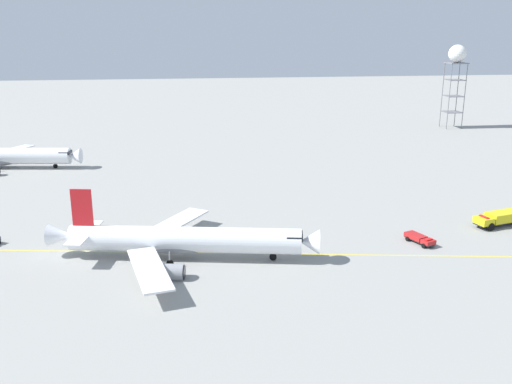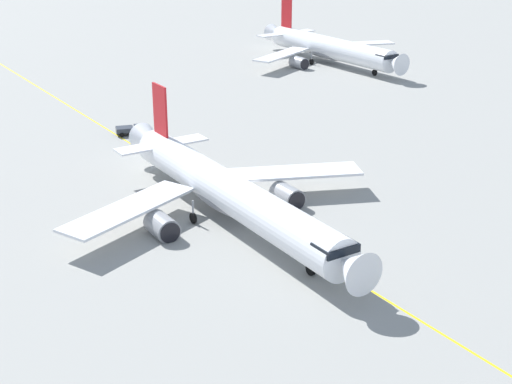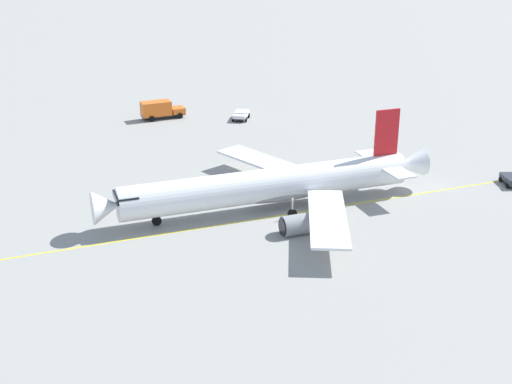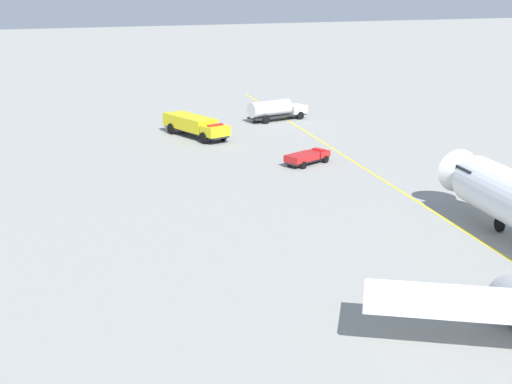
{
  "view_description": "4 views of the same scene",
  "coord_description": "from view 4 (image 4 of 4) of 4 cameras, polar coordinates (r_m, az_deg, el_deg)",
  "views": [
    {
      "loc": [
        86.0,
        1.4,
        34.53
      ],
      "look_at": [
        -13.68,
        14.47,
        4.86
      ],
      "focal_mm": 39.93,
      "sensor_mm": 36.0,
      "label": 1
    },
    {
      "loc": [
        49.63,
        53.74,
        30.72
      ],
      "look_at": [
        0.88,
        1.11,
        2.26
      ],
      "focal_mm": 53.04,
      "sensor_mm": 36.0,
      "label": 2
    },
    {
      "loc": [
        -59.11,
        39.96,
        32.24
      ],
      "look_at": [
        5.39,
        2.2,
        2.06
      ],
      "focal_mm": 47.62,
      "sensor_mm": 36.0,
      "label": 3
    },
    {
      "loc": [
        -31.19,
        -25.98,
        18.38
      ],
      "look_at": [
        -13.68,
        14.47,
        5.53
      ],
      "focal_mm": 50.09,
      "sensor_mm": 36.0,
      "label": 4
    }
  ],
  "objects": [
    {
      "name": "ops_pickup_truck",
      "position": [
        75.8,
        4.12,
        2.81
      ],
      "size": [
        5.73,
        3.83,
        1.41
      ],
      "rotation": [
        0.0,
        0.0,
        0.39
      ],
      "color": "#232326",
      "rests_on": "ground_plane"
    },
    {
      "name": "fuel_tanker_truck",
      "position": [
        100.37,
        1.56,
        6.61
      ],
      "size": [
        9.16,
        4.16,
        2.87
      ],
      "rotation": [
        0.0,
        0.0,
        0.19
      ],
      "color": "#232326",
      "rests_on": "ground_plane"
    },
    {
      "name": "fire_tender_truck",
      "position": [
        89.68,
        -4.93,
        5.37
      ],
      "size": [
        5.61,
        11.26,
        2.5
      ],
      "rotation": [
        0.0,
        0.0,
        4.97
      ],
      "color": "#232326",
      "rests_on": "ground_plane"
    }
  ]
}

